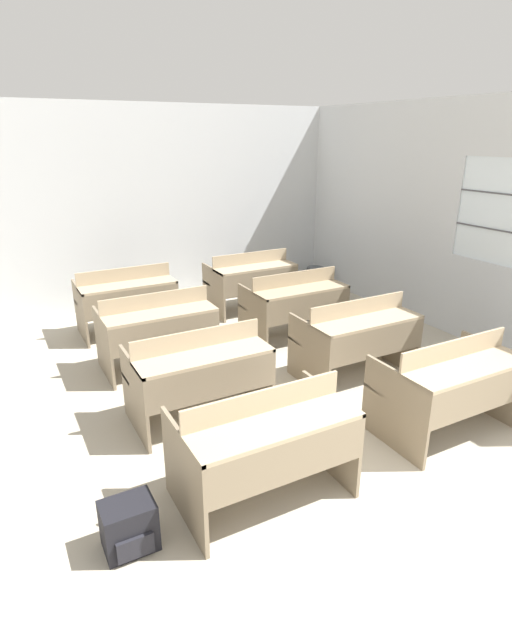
{
  "coord_description": "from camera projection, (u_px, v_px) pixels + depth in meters",
  "views": [
    {
      "loc": [
        -2.15,
        -1.28,
        2.39
      ],
      "look_at": [
        -0.04,
        2.64,
        0.72
      ],
      "focal_mm": 28.0,
      "sensor_mm": 36.0,
      "label": 1
    }
  ],
  "objects": [
    {
      "name": "bench_second_left",
      "position": [
        199.0,
        372.0,
        4.31
      ],
      "size": [
        1.16,
        0.72,
        0.84
      ],
      "color": "#82735C",
      "rests_on": "ground_plane"
    },
    {
      "name": "wall_back",
      "position": [
        153.0,
        207.0,
        7.17
      ],
      "size": [
        5.74,
        0.06,
        2.79
      ],
      "color": "silver",
      "rests_on": "ground_plane"
    },
    {
      "name": "bench_front_left",
      "position": [
        265.0,
        442.0,
        3.34
      ],
      "size": [
        1.16,
        0.72,
        0.84
      ],
      "color": "#7E6F58",
      "rests_on": "ground_plane"
    },
    {
      "name": "bench_back_left",
      "position": [
        127.0,
        298.0,
        6.26
      ],
      "size": [
        1.16,
        0.72,
        0.84
      ],
      "color": "#81725B",
      "rests_on": "ground_plane"
    },
    {
      "name": "schoolbag",
      "position": [
        129.0,
        526.0,
        3.02
      ],
      "size": [
        0.32,
        0.26,
        0.32
      ],
      "color": "black",
      "rests_on": "ground_plane"
    },
    {
      "name": "bench_third_right",
      "position": [
        295.0,
        303.0,
        6.08
      ],
      "size": [
        1.16,
        0.72,
        0.84
      ],
      "color": "#796A53",
      "rests_on": "ground_plane"
    },
    {
      "name": "wastepaper_bin",
      "position": [
        315.0,
        277.0,
        8.28
      ],
      "size": [
        0.28,
        0.28,
        0.32
      ],
      "color": "#474C51",
      "rests_on": "ground_plane"
    },
    {
      "name": "bench_third_left",
      "position": [
        157.0,
        328.0,
        5.29
      ],
      "size": [
        1.16,
        0.72,
        0.84
      ],
      "color": "#82735C",
      "rests_on": "ground_plane"
    },
    {
      "name": "wall_right_with_window",
      "position": [
        450.0,
        222.0,
        6.08
      ],
      "size": [
        0.06,
        5.82,
        2.79
      ],
      "color": "silver",
      "rests_on": "ground_plane"
    },
    {
      "name": "ground_plane",
      "position": [
        481.0,
        580.0,
        2.84
      ],
      "size": [
        30.0,
        30.0,
        0.0
      ],
      "primitive_type": "plane",
      "color": "#B2A893"
    },
    {
      "name": "bench_back_right",
      "position": [
        251.0,
        279.0,
        7.06
      ],
      "size": [
        1.16,
        0.72,
        0.84
      ],
      "color": "#83735C",
      "rests_on": "ground_plane"
    },
    {
      "name": "bench_second_right",
      "position": [
        357.0,
        336.0,
        5.09
      ],
      "size": [
        1.16,
        0.72,
        0.84
      ],
      "color": "#7F7059",
      "rests_on": "ground_plane"
    },
    {
      "name": "bench_front_right",
      "position": [
        451.0,
        383.0,
        4.12
      ],
      "size": [
        1.16,
        0.72,
        0.84
      ],
      "color": "#7D6E57",
      "rests_on": "ground_plane"
    }
  ]
}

